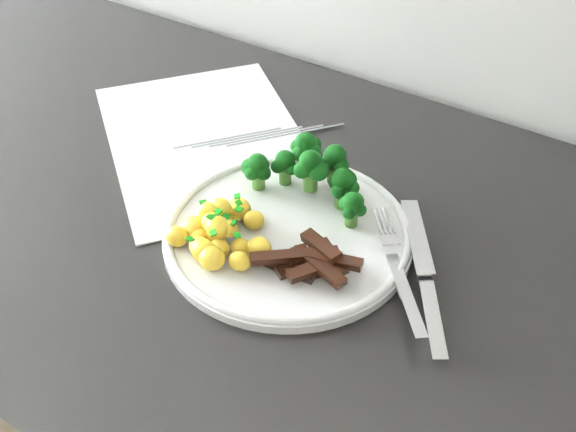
# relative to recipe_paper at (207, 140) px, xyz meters

# --- Properties ---
(recipe_paper) EXTENTS (0.39, 0.37, 0.00)m
(recipe_paper) POSITION_rel_recipe_paper_xyz_m (0.00, 0.00, 0.00)
(recipe_paper) COLOR silver
(recipe_paper) RESTS_ON counter
(plate) EXTENTS (0.25, 0.25, 0.01)m
(plate) POSITION_rel_recipe_paper_xyz_m (0.17, -0.09, 0.01)
(plate) COLOR white
(plate) RESTS_ON counter
(broccoli) EXTENTS (0.15, 0.08, 0.06)m
(broccoli) POSITION_rel_recipe_paper_xyz_m (0.16, -0.03, 0.04)
(broccoli) COLOR #315C1E
(broccoli) RESTS_ON plate
(potatoes) EXTENTS (0.10, 0.10, 0.04)m
(potatoes) POSITION_rel_recipe_paper_xyz_m (0.13, -0.14, 0.02)
(potatoes) COLOR #FCCD4B
(potatoes) RESTS_ON plate
(beef_strips) EXTENTS (0.10, 0.07, 0.03)m
(beef_strips) POSITION_rel_recipe_paper_xyz_m (0.22, -0.13, 0.02)
(beef_strips) COLOR black
(beef_strips) RESTS_ON plate
(fork) EXTENTS (0.12, 0.14, 0.02)m
(fork) POSITION_rel_recipe_paper_xyz_m (0.30, -0.09, 0.02)
(fork) COLOR silver
(fork) RESTS_ON plate
(knife) EXTENTS (0.13, 0.18, 0.02)m
(knife) POSITION_rel_recipe_paper_xyz_m (0.33, -0.09, 0.01)
(knife) COLOR silver
(knife) RESTS_ON plate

